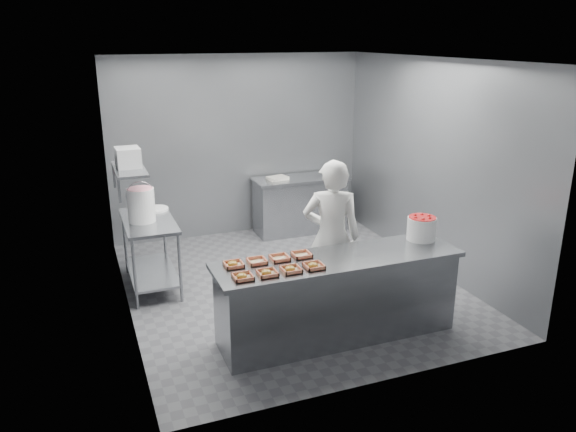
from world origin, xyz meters
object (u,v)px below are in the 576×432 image
object	(u,v)px
back_counter	(300,204)
tray_7	(302,255)
worker	(331,237)
tray_2	(291,269)
appliance	(128,157)
prep_table	(150,243)
strawberry_tub	(422,227)
tray_3	(314,266)
tray_5	(257,261)
tray_1	(267,273)
tray_0	(243,277)
glaze_bucket	(141,204)
tray_6	(280,258)
tray_4	(233,264)
service_counter	(338,297)

from	to	relation	value
back_counter	tray_7	xyz separation A→B (m)	(-1.25, -3.09, 0.47)
tray_7	worker	world-z (taller)	worker
back_counter	worker	bearing A→B (deg)	-104.79
tray_2	appliance	world-z (taller)	appliance
prep_table	strawberry_tub	size ratio (longest dim) A/B	3.79
tray_2	worker	bearing A→B (deg)	43.85
tray_3	tray_5	distance (m)	0.57
back_counter	tray_1	world-z (taller)	tray_1
tray_0	appliance	size ratio (longest dim) A/B	0.60
glaze_bucket	tray_5	bearing A→B (deg)	-62.82
tray_3	tray_6	world-z (taller)	tray_3
tray_4	tray_7	bearing A→B (deg)	0.00
tray_4	worker	bearing A→B (deg)	19.21
tray_3	prep_table	bearing A→B (deg)	121.69
back_counter	tray_1	bearing A→B (deg)	-116.90
glaze_bucket	tray_1	bearing A→B (deg)	-66.56
tray_1	appliance	size ratio (longest dim) A/B	0.60
tray_4	tray_6	size ratio (longest dim) A/B	1.00
tray_1	tray_3	size ratio (longest dim) A/B	1.00
service_counter	appliance	xyz separation A→B (m)	(-1.82, 1.99, 1.23)
tray_2	glaze_bucket	size ratio (longest dim) A/B	0.37
back_counter	worker	world-z (taller)	worker
tray_5	tray_2	bearing A→B (deg)	-53.10
service_counter	strawberry_tub	xyz separation A→B (m)	(1.08, 0.15, 0.59)
tray_7	appliance	bearing A→B (deg)	128.87
prep_table	service_counter	bearing A→B (deg)	-49.76
tray_1	appliance	distance (m)	2.48
tray_0	appliance	bearing A→B (deg)	109.31
worker	glaze_bucket	size ratio (longest dim) A/B	3.56
tray_5	strawberry_tub	bearing A→B (deg)	-0.24
tray_3	tray_7	world-z (taller)	tray_3
tray_1	tray_5	xyz separation A→B (m)	(0.00, 0.32, -0.00)
back_counter	tray_4	xyz separation A→B (m)	(-1.97, -3.09, 0.47)
tray_4	tray_6	xyz separation A→B (m)	(0.48, 0.00, -0.00)
tray_0	tray_7	size ratio (longest dim) A/B	1.00
back_counter	tray_5	world-z (taller)	tray_5
tray_3	tray_4	world-z (taller)	same
prep_table	worker	xyz separation A→B (m)	(1.85, -1.35, 0.30)
worker	prep_table	bearing A→B (deg)	-12.70
service_counter	strawberry_tub	distance (m)	1.24
service_counter	tray_1	bearing A→B (deg)	-169.22
tray_4	worker	size ratio (longest dim) A/B	0.11
tray_4	prep_table	bearing A→B (deg)	107.97
back_counter	strawberry_tub	xyz separation A→B (m)	(0.18, -3.10, 0.59)
tray_1	worker	xyz separation A→B (m)	(1.03, 0.76, -0.03)
tray_3	tray_5	xyz separation A→B (m)	(-0.48, 0.32, -0.00)
tray_4	tray_5	xyz separation A→B (m)	(0.24, 0.00, -0.00)
tray_6	tray_7	xyz separation A→B (m)	(0.24, 0.00, 0.00)
tray_5	worker	size ratio (longest dim) A/B	0.11
service_counter	tray_7	xyz separation A→B (m)	(-0.35, 0.16, 0.47)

